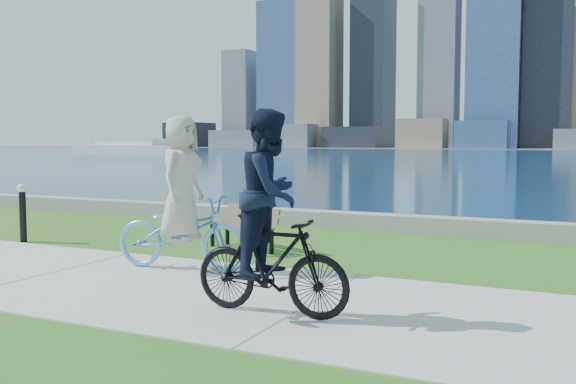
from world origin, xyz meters
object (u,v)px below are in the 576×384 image
object	(u,v)px
park_bench	(245,223)
cyclist_man	(271,229)
cyclist_woman	(182,213)
bollard_lamp	(23,209)

from	to	relation	value
park_bench	cyclist_man	size ratio (longest dim) A/B	0.69
park_bench	cyclist_woman	size ratio (longest dim) A/B	0.68
park_bench	cyclist_man	bearing A→B (deg)	-33.00
bollard_lamp	cyclist_woman	size ratio (longest dim) A/B	0.49
park_bench	cyclist_woman	distance (m)	2.00
park_bench	cyclist_man	world-z (taller)	cyclist_man
cyclist_woman	bollard_lamp	bearing A→B (deg)	70.56
bollard_lamp	cyclist_man	bearing A→B (deg)	-21.07
park_bench	bollard_lamp	xyz separation A→B (m)	(-4.13, -1.06, 0.17)
cyclist_man	cyclist_woman	bearing A→B (deg)	54.62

